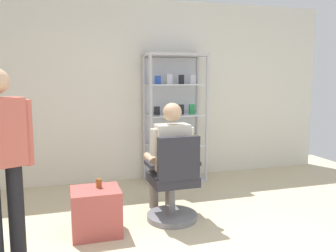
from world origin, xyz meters
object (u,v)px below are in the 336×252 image
display_cabinet_main (174,117)px  seated_shopkeeper (169,154)px  storage_crate (96,212)px  tea_glass (99,183)px  office_chair (174,186)px  standing_customer (1,156)px

display_cabinet_main → seated_shopkeeper: 1.46m
storage_crate → tea_glass: 0.28m
office_chair → storage_crate: bearing=-175.1°
display_cabinet_main → standing_customer: display_cabinet_main is taller
office_chair → tea_glass: (-0.80, -0.03, 0.11)m
display_cabinet_main → office_chair: size_ratio=1.98×
office_chair → storage_crate: size_ratio=2.01×
display_cabinet_main → storage_crate: display_cabinet_main is taller
office_chair → seated_shopkeeper: size_ratio=0.74×
seated_shopkeeper → office_chair: bearing=-89.0°
office_chair → display_cabinet_main: bearing=72.3°
standing_customer → display_cabinet_main: bearing=43.5°
seated_shopkeeper → standing_customer: bearing=-158.5°
office_chair → storage_crate: 0.86m
storage_crate → standing_customer: 1.11m
tea_glass → display_cabinet_main: bearing=50.4°
seated_shopkeeper → tea_glass: size_ratio=14.11×
display_cabinet_main → office_chair: display_cabinet_main is taller
storage_crate → tea_glass: tea_glass is taller
seated_shopkeeper → standing_customer: 1.73m
display_cabinet_main → storage_crate: (-1.32, -1.59, -0.73)m
display_cabinet_main → storage_crate: size_ratio=3.98×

